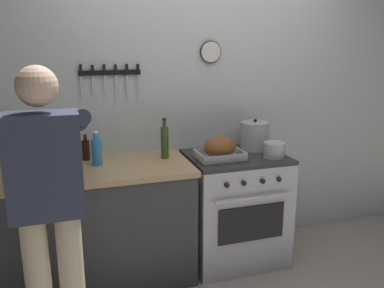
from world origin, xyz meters
The scene contains 14 objects.
wall_back centered at (0.00, 1.35, 1.30)m, with size 6.00×0.13×2.60m.
counter_block centered at (-1.20, 0.99, 0.45)m, with size 2.03×0.65×0.90m.
stove centered at (0.22, 0.99, 0.45)m, with size 0.76×0.67×0.90m.
person_cook centered at (-1.17, 0.36, 0.95)m, with size 0.51×0.63×1.66m.
roasting_pan centered at (0.05, 0.91, 0.98)m, with size 0.35×0.26×0.18m.
stock_pot centered at (0.44, 1.11, 1.02)m, with size 0.24×0.24×0.26m.
saucepan centered at (0.47, 0.84, 0.96)m, with size 0.16×0.16×0.12m.
cutting_board centered at (-1.18, 0.88, 0.91)m, with size 0.36×0.24×0.02m, color tan.
bottle_vinegar centered at (-1.39, 1.23, 1.00)m, with size 0.06×0.06×0.24m.
bottle_olive_oil centered at (-0.34, 1.08, 1.03)m, with size 0.06×0.06×0.31m.
bottle_wine_red centered at (-1.31, 1.20, 1.02)m, with size 0.07×0.07×0.29m.
bottle_soy_sauce centered at (-0.92, 1.21, 0.98)m, with size 0.06×0.06×0.20m.
bottle_cooking_oil centered at (-1.35, 1.05, 1.02)m, with size 0.07×0.07×0.28m.
bottle_dish_soap centered at (-0.85, 1.05, 1.00)m, with size 0.08×0.08×0.25m.
Camera 1 is at (-1.04, -1.80, 1.76)m, focal length 37.17 mm.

